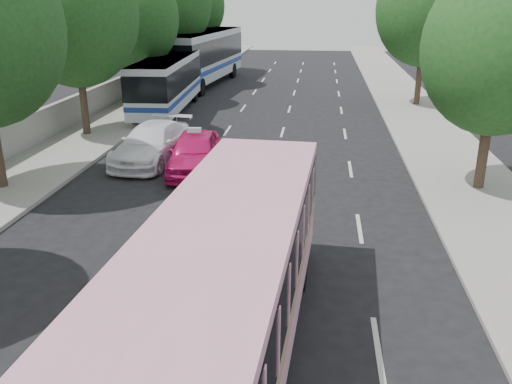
# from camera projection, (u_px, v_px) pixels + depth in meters

# --- Properties ---
(ground) EXTENTS (120.00, 120.00, 0.00)m
(ground) POSITION_uv_depth(u_px,v_px,m) (195.00, 286.00, 13.22)
(ground) COLOR black
(ground) RESTS_ON ground
(sidewalk_left) EXTENTS (4.00, 90.00, 0.15)m
(sidewalk_left) POSITION_uv_depth(u_px,v_px,m) (131.00, 111.00, 32.79)
(sidewalk_left) COLOR #9E998E
(sidewalk_left) RESTS_ON ground
(sidewalk_right) EXTENTS (4.00, 90.00, 0.12)m
(sidewalk_right) POSITION_uv_depth(u_px,v_px,m) (418.00, 118.00, 30.93)
(sidewalk_right) COLOR #9E998E
(sidewalk_right) RESTS_ON ground
(low_wall) EXTENTS (0.30, 90.00, 1.50)m
(low_wall) POSITION_uv_depth(u_px,v_px,m) (101.00, 97.00, 32.70)
(low_wall) COLOR #9E998E
(low_wall) RESTS_ON sidewalk_left
(tree_left_c) EXTENTS (6.00, 6.00, 9.35)m
(tree_left_c) POSITION_uv_depth(u_px,v_px,m) (74.00, 8.00, 25.07)
(tree_left_c) COLOR #38281E
(tree_left_c) RESTS_ON ground
(tree_left_d) EXTENTS (5.52, 5.52, 8.60)m
(tree_left_d) POSITION_uv_depth(u_px,v_px,m) (134.00, 13.00, 32.69)
(tree_left_d) COLOR #38281E
(tree_left_d) RESTS_ON ground
(tree_left_f) EXTENTS (5.88, 5.88, 9.16)m
(tree_left_f) POSITION_uv_depth(u_px,v_px,m) (192.00, 3.00, 47.50)
(tree_left_f) COLOR #38281E
(tree_left_f) RESTS_ON ground
(tree_right_near) EXTENTS (5.10, 5.10, 7.95)m
(tree_right_near) POSITION_uv_depth(u_px,v_px,m) (503.00, 43.00, 17.89)
(tree_right_near) COLOR #38281E
(tree_right_near) RESTS_ON ground
(tree_right_far) EXTENTS (6.00, 6.00, 9.35)m
(tree_right_far) POSITION_uv_depth(u_px,v_px,m) (428.00, 5.00, 32.46)
(tree_right_far) COLOR #38281E
(tree_right_far) RESTS_ON ground
(pink_bus) EXTENTS (3.04, 9.96, 3.14)m
(pink_bus) POSITION_uv_depth(u_px,v_px,m) (229.00, 270.00, 9.91)
(pink_bus) COLOR pink
(pink_bus) RESTS_ON ground
(pink_taxi) EXTENTS (2.35, 4.91, 1.62)m
(pink_taxi) POSITION_uv_depth(u_px,v_px,m) (195.00, 152.00, 21.52)
(pink_taxi) COLOR #D01262
(pink_taxi) RESTS_ON ground
(white_pickup) EXTENTS (2.70, 5.58, 1.56)m
(white_pickup) POSITION_uv_depth(u_px,v_px,m) (152.00, 143.00, 22.88)
(white_pickup) COLOR white
(white_pickup) RESTS_ON ground
(tour_coach_front) EXTENTS (2.91, 10.86, 3.22)m
(tour_coach_front) POSITION_uv_depth(u_px,v_px,m) (168.00, 79.00, 32.27)
(tour_coach_front) COLOR white
(tour_coach_front) RESTS_ON ground
(tour_coach_rear) EXTENTS (4.19, 13.79, 4.06)m
(tour_coach_rear) POSITION_uv_depth(u_px,v_px,m) (202.00, 53.00, 41.81)
(tour_coach_rear) COLOR silver
(tour_coach_rear) RESTS_ON ground
(taxi_roof_sign) EXTENTS (0.56, 0.23, 0.18)m
(taxi_roof_sign) POSITION_uv_depth(u_px,v_px,m) (194.00, 130.00, 21.21)
(taxi_roof_sign) COLOR silver
(taxi_roof_sign) RESTS_ON pink_taxi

